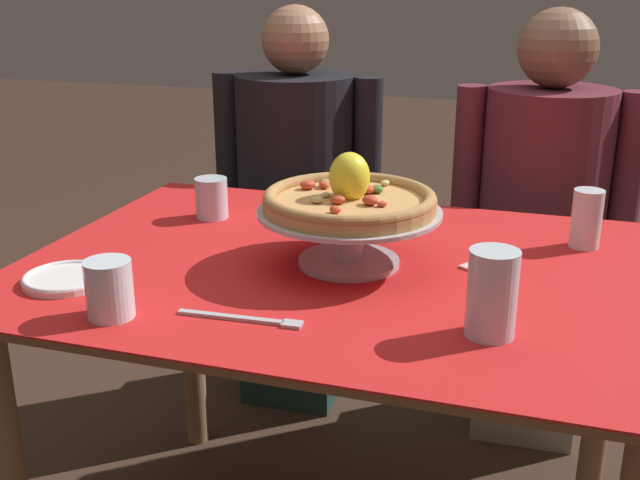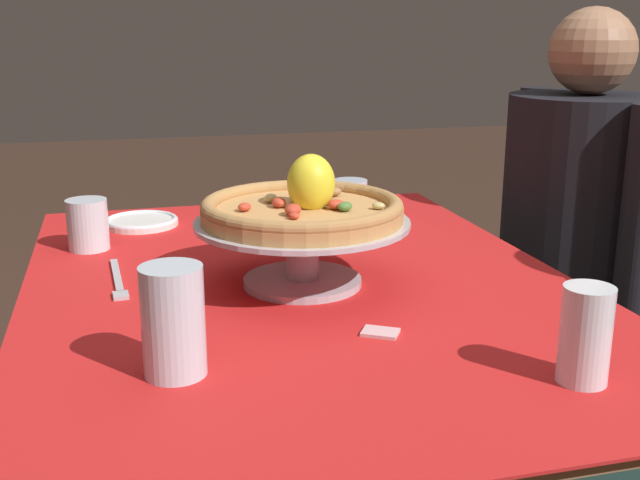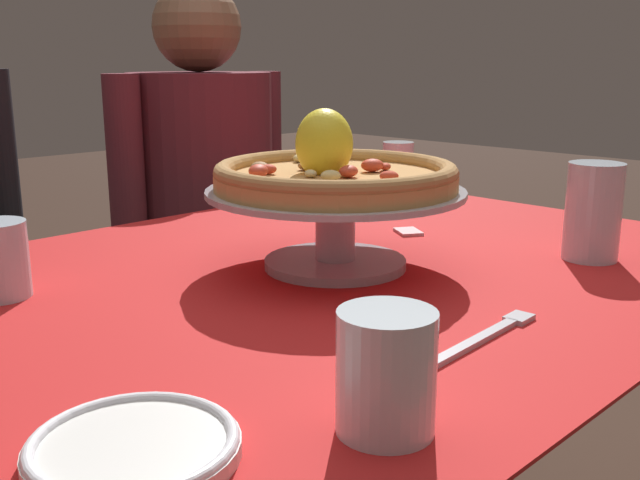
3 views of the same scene
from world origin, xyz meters
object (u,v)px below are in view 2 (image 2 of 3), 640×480
object	(u,v)px
sugar_packet	(380,332)
diner_left	(572,273)
water_glass_front_right	(174,327)
side_plate	(141,221)
pizza_stand	(302,243)
dinner_fork	(118,280)
pizza	(303,207)
water_glass_back_right	(585,342)
water_glass_back_left	(350,204)
water_glass_front_left	(88,227)

from	to	relation	value
sugar_packet	diner_left	size ratio (longest dim) A/B	0.04
water_glass_front_right	side_plate	xyz separation A→B (m)	(-0.75, -0.01, -0.05)
pizza_stand	sugar_packet	distance (m)	0.25
sugar_packet	diner_left	bearing A→B (deg)	130.86
pizza_stand	dinner_fork	bearing A→B (deg)	-107.09
pizza_stand	pizza	distance (m)	0.06
diner_left	dinner_fork	bearing A→B (deg)	-75.21
side_plate	diner_left	xyz separation A→B (m)	(0.10, 0.99, -0.17)
dinner_fork	pizza	bearing A→B (deg)	73.17
pizza_stand	side_plate	bearing A→B (deg)	-152.47
pizza	dinner_fork	world-z (taller)	pizza
pizza_stand	diner_left	size ratio (longest dim) A/B	0.29
pizza_stand	water_glass_front_right	size ratio (longest dim) A/B	2.52
water_glass_back_right	water_glass_back_left	bearing A→B (deg)	-176.78
water_glass_front_left	diner_left	bearing A→B (deg)	93.13
water_glass_back_right	dinner_fork	xyz separation A→B (m)	(-0.52, -0.54, -0.05)
pizza	sugar_packet	bearing A→B (deg)	13.09
water_glass_front_left	sugar_packet	bearing A→B (deg)	36.65
pizza	water_glass_front_left	size ratio (longest dim) A/B	3.37
water_glass_front_left	dinner_fork	world-z (taller)	water_glass_front_left
water_glass_front_left	water_glass_back_right	bearing A→B (deg)	38.46
pizza_stand	water_glass_front_left	world-z (taller)	pizza_stand
water_glass_front_right	dinner_fork	world-z (taller)	water_glass_front_right
water_glass_back_right	water_glass_back_left	distance (m)	0.81
water_glass_back_right	sugar_packet	world-z (taller)	water_glass_back_right
diner_left	pizza	bearing A→B (deg)	-63.94
pizza	diner_left	size ratio (longest dim) A/B	0.27
side_plate	sugar_packet	bearing A→B (deg)	23.18
pizza_stand	side_plate	distance (m)	0.53
sugar_packet	dinner_fork	bearing A→B (deg)	-132.67
pizza_stand	water_glass_front_left	bearing A→B (deg)	-131.62
side_plate	sugar_packet	size ratio (longest dim) A/B	3.10
pizza_stand	sugar_packet	world-z (taller)	pizza_stand
pizza	dinner_fork	distance (m)	0.34
water_glass_back_right	water_glass_front_left	distance (m)	0.94
pizza	water_glass_front_right	xyz separation A→B (m)	(0.29, -0.23, -0.07)
water_glass_back_left	dinner_fork	size ratio (longest dim) A/B	0.45
pizza_stand	water_glass_front_left	size ratio (longest dim) A/B	3.62
water_glass_front_left	diner_left	size ratio (longest dim) A/B	0.08
pizza	water_glass_front_left	bearing A→B (deg)	-131.37
water_glass_front_right	pizza	bearing A→B (deg)	141.46
side_plate	diner_left	distance (m)	1.01
sugar_packet	pizza	bearing A→B (deg)	-166.91
diner_left	water_glass_front_left	bearing A→B (deg)	-86.87
pizza_stand	sugar_packet	bearing A→B (deg)	13.64
water_glass_front_right	dinner_fork	bearing A→B (deg)	-170.11
pizza_stand	pizza	xyz separation A→B (m)	(-0.00, 0.00, 0.06)
water_glass_front_right	diner_left	xyz separation A→B (m)	(-0.65, 0.98, -0.22)
diner_left	pizza_stand	bearing A→B (deg)	-63.96
water_glass_back_right	water_glass_front_left	xyz separation A→B (m)	(-0.74, -0.59, -0.01)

